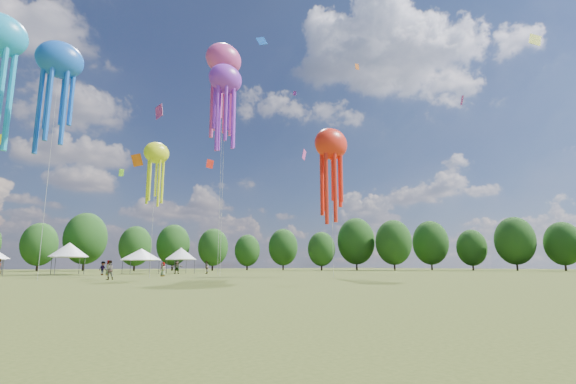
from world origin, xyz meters
TOP-DOWN VIEW (x-y plane):
  - ground at (0.00, 0.00)m, footprint 300.00×300.00m
  - spectator_near at (-5.88, 30.83)m, footprint 0.84×0.68m
  - spectators_far at (1.12, 48.44)m, footprint 29.98×14.73m
  - festival_tents at (-6.01, 55.86)m, footprint 37.10×8.91m
  - show_kites at (1.80, 36.96)m, footprint 34.38×20.65m
  - small_kites at (0.15, 39.05)m, footprint 70.34×56.61m
  - treeline at (-3.87, 62.51)m, footprint 201.57×95.24m

SIDE VIEW (x-z plane):
  - ground at x=0.00m, z-range 0.00..0.00m
  - spectator_near at x=-5.88m, z-range 0.00..1.62m
  - spectators_far at x=1.12m, z-range -0.06..1.86m
  - festival_tents at x=-6.01m, z-range 0.84..5.19m
  - treeline at x=-3.87m, z-range -0.17..13.26m
  - show_kites at x=1.80m, z-range 4.85..37.11m
  - small_kites at x=0.15m, z-range 10.17..53.99m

